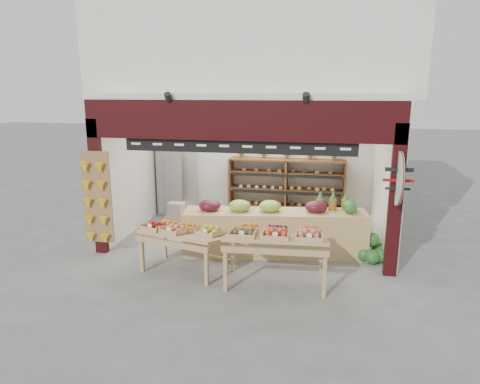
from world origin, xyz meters
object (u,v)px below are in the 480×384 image
at_px(mid_counter, 274,231).
at_px(watermelon_pile, 369,249).
at_px(display_table_left, 180,232).
at_px(display_table_right, 276,236).
at_px(refrigerator, 177,178).
at_px(cardboard_stack, 185,219).
at_px(back_shelving, 286,175).

xyz_separation_m(mid_counter, watermelon_pile, (1.82, 0.11, -0.28)).
height_order(display_table_left, display_table_right, display_table_right).
distance_m(refrigerator, display_table_left, 3.61).
bearing_deg(display_table_left, refrigerator, 110.13).
xyz_separation_m(refrigerator, cardboard_stack, (0.55, -1.05, -0.75)).
relative_size(back_shelving, display_table_left, 1.81).
distance_m(cardboard_stack, mid_counter, 2.59).
relative_size(display_table_left, display_table_right, 0.91).
height_order(back_shelving, refrigerator, refrigerator).
bearing_deg(refrigerator, display_table_left, -51.57).
bearing_deg(cardboard_stack, mid_counter, -29.32).
relative_size(cardboard_stack, display_table_right, 0.53).
height_order(display_table_right, watermelon_pile, display_table_right).
bearing_deg(display_table_right, refrigerator, 129.61).
height_order(refrigerator, display_table_right, refrigerator).
relative_size(cardboard_stack, watermelon_pile, 1.33).
bearing_deg(display_table_left, back_shelving, 66.19).
height_order(refrigerator, mid_counter, refrigerator).
distance_m(display_table_left, display_table_right, 1.77).
xyz_separation_m(cardboard_stack, mid_counter, (2.25, -1.26, 0.26)).
bearing_deg(mid_counter, display_table_right, -81.74).
distance_m(back_shelving, mid_counter, 2.54).
height_order(mid_counter, display_table_right, mid_counter).
bearing_deg(refrigerator, cardboard_stack, -44.02).
bearing_deg(mid_counter, display_table_left, -145.54).
height_order(back_shelving, cardboard_stack, back_shelving).
relative_size(cardboard_stack, display_table_left, 0.58).
height_order(cardboard_stack, display_table_left, display_table_left).
xyz_separation_m(back_shelving, refrigerator, (-2.79, -0.14, -0.15)).
distance_m(back_shelving, display_table_right, 3.76).
xyz_separation_m(display_table_right, watermelon_pile, (1.63, 1.41, -0.64)).
bearing_deg(display_table_right, back_shelving, 92.92).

